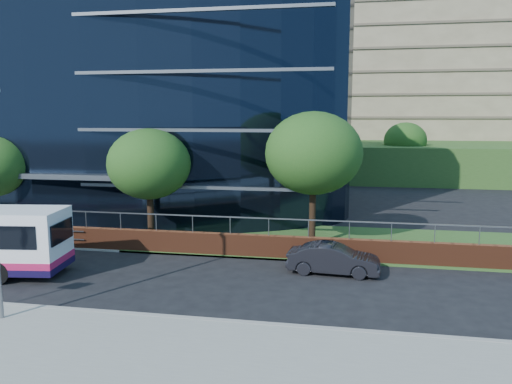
% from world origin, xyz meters
% --- Properties ---
extents(grass_verge, '(36.00, 8.00, 0.12)m').
position_xyz_m(grass_verge, '(24.00, 11.00, 0.06)').
color(grass_verge, '#2D511E').
rests_on(grass_verge, ground).
extents(glass_office, '(44.00, 23.10, 16.00)m').
position_xyz_m(glass_office, '(-4.00, 20.85, 8.00)').
color(glass_office, black).
rests_on(glass_office, ground).
extents(retaining_wall, '(34.00, 0.40, 2.11)m').
position_xyz_m(retaining_wall, '(20.00, 7.30, 0.61)').
color(retaining_wall, '#612D19').
rests_on(retaining_wall, ground).
extents(apartment_block, '(60.00, 42.00, 30.00)m').
position_xyz_m(apartment_block, '(32.00, 57.21, 11.11)').
color(apartment_block, '#2D511E').
rests_on(apartment_block, ground).
extents(tree_far_c, '(4.62, 4.62, 6.51)m').
position_xyz_m(tree_far_c, '(7.00, 9.00, 4.54)').
color(tree_far_c, black).
rests_on(tree_far_c, ground).
extents(tree_far_d, '(5.28, 5.28, 7.44)m').
position_xyz_m(tree_far_d, '(16.00, 10.00, 5.19)').
color(tree_far_d, black).
rests_on(tree_far_d, ground).
extents(tree_dist_e, '(4.62, 4.62, 6.51)m').
position_xyz_m(tree_dist_e, '(24.00, 40.00, 4.54)').
color(tree_dist_e, black).
rests_on(tree_dist_e, ground).
extents(parked_car, '(4.29, 1.75, 1.38)m').
position_xyz_m(parked_car, '(17.31, 5.42, 0.69)').
color(parked_car, black).
rests_on(parked_car, ground).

